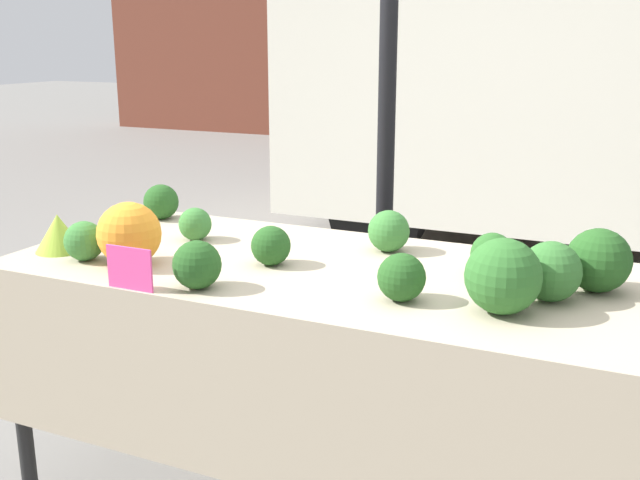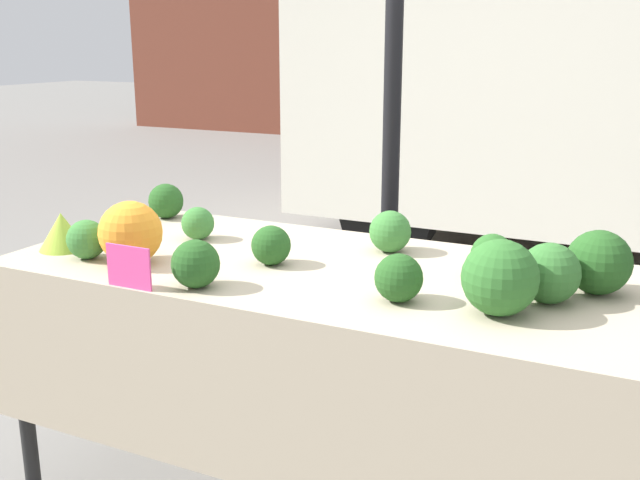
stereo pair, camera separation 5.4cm
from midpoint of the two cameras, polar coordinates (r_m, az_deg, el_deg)
The scene contains 17 objects.
tent_pole at distance 2.97m, azimuth 6.11°, elevation 12.29°, with size 0.07×0.07×2.76m.
parked_truck at distance 5.69m, azimuth 21.99°, elevation 11.60°, with size 4.51×2.06×2.41m.
market_table at distance 2.22m, azimuth -0.07°, elevation -5.13°, with size 1.90×0.85×0.86m.
orange_cauliflower at distance 2.30m, azimuth -13.60°, elevation 0.55°, with size 0.19×0.19×0.19m.
romanesco_head at distance 2.53m, azimuth -18.49°, elevation 0.64°, with size 0.15×0.15×0.12m.
broccoli_head_0 at distance 1.94m, azimuth 6.81°, elevation -2.89°, with size 0.13×0.13×0.13m.
broccoli_head_1 at distance 2.55m, azimuth -8.70°, elevation 1.26°, with size 0.11×0.11×0.11m.
broccoli_head_2 at distance 2.05m, azimuth -8.72°, elevation -1.81°, with size 0.13×0.13×0.13m.
broccoli_head_3 at distance 2.88m, azimuth -11.14°, elevation 2.93°, with size 0.13×0.13×0.13m.
broccoli_head_4 at distance 1.88m, azimuth 14.35°, elevation -2.81°, with size 0.19×0.19×0.19m.
broccoli_head_5 at distance 2.18m, azimuth 13.68°, elevation -1.16°, with size 0.12×0.12×0.12m.
broccoli_head_6 at distance 2.12m, azimuth 21.16°, elevation -1.60°, with size 0.17×0.17×0.17m.
broccoli_head_7 at distance 2.40m, azimuth -16.75°, elevation 0.04°, with size 0.12×0.12×0.12m.
broccoli_head_8 at distance 2.01m, azimuth 17.82°, elevation -2.43°, with size 0.16×0.16×0.16m.
broccoli_head_9 at distance 2.38m, azimuth 6.01°, elevation 0.65°, with size 0.13×0.13×0.13m.
broccoli_head_10 at distance 2.24m, azimuth -3.07°, elevation -0.41°, with size 0.12×0.12×0.12m.
price_sign at distance 2.08m, azimuth -13.65°, elevation -2.01°, with size 0.15×0.01×0.12m.
Camera 2 is at (0.94, -1.93, 1.52)m, focal length 42.00 mm.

